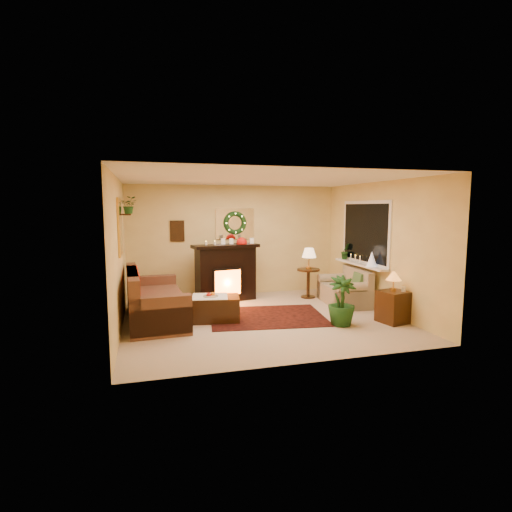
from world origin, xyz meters
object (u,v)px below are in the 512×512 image
object	(u,v)px
sofa	(156,298)
end_table_square	(393,308)
fireplace	(226,276)
coffee_table	(210,309)
side_table_round	(308,284)
loveseat	(344,285)

from	to	relation	value
sofa	end_table_square	world-z (taller)	sofa
fireplace	coffee_table	size ratio (longest dim) A/B	1.22
side_table_round	end_table_square	world-z (taller)	side_table_round
loveseat	end_table_square	bearing A→B (deg)	-77.13
coffee_table	end_table_square	bearing A→B (deg)	-7.38
fireplace	loveseat	world-z (taller)	fireplace
side_table_round	end_table_square	bearing A→B (deg)	-72.77
sofa	end_table_square	xyz separation A→B (m)	(4.17, -1.28, -0.16)
fireplace	end_table_square	xyz separation A→B (m)	(2.61, -2.51, -0.28)
loveseat	coffee_table	xyz separation A→B (m)	(-3.00, -0.51, -0.21)
side_table_round	fireplace	bearing A→B (deg)	173.32
coffee_table	fireplace	bearing A→B (deg)	78.42
sofa	coffee_table	size ratio (longest dim) A/B	2.08
side_table_round	end_table_square	size ratio (longest dim) A/B	1.17
fireplace	side_table_round	world-z (taller)	fireplace
side_table_round	coffee_table	size ratio (longest dim) A/B	0.63
side_table_round	loveseat	bearing A→B (deg)	-56.40
loveseat	side_table_round	bearing A→B (deg)	128.97
fireplace	sofa	bearing A→B (deg)	-151.94
sofa	fireplace	world-z (taller)	fireplace
fireplace	end_table_square	bearing A→B (deg)	-54.01
sofa	coffee_table	bearing A→B (deg)	-18.99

